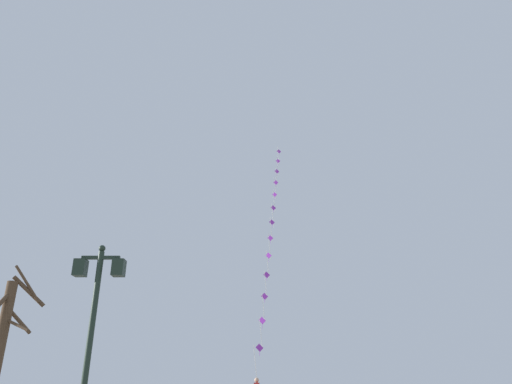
% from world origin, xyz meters
% --- Properties ---
extents(twin_lantern_lamp_post, '(1.20, 0.28, 4.62)m').
position_xyz_m(twin_lantern_lamp_post, '(-3.26, 7.97, 3.20)').
color(twin_lantern_lamp_post, '#1E2D23').
rests_on(twin_lantern_lamp_post, ground_plane).
extents(kite_train, '(2.73, 16.05, 23.45)m').
position_xyz_m(kite_train, '(1.67, 31.21, 12.36)').
color(kite_train, brown).
rests_on(kite_train, ground_plane).
extents(bare_tree, '(1.09, 1.70, 4.89)m').
position_xyz_m(bare_tree, '(-6.93, 11.19, 2.40)').
color(bare_tree, '#4C3826').
rests_on(bare_tree, ground_plane).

